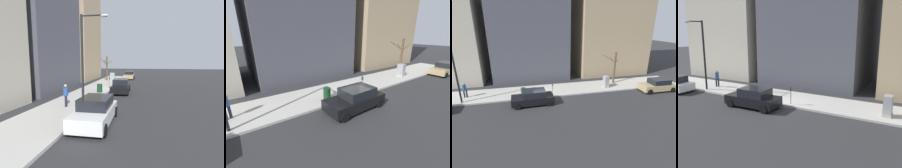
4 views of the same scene
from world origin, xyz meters
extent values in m
plane|color=#2B2B2D|center=(0.00, 0.00, 0.00)|extent=(120.00, 120.00, 0.00)
cube|color=#B2AFA8|center=(2.00, 0.00, 0.07)|extent=(4.00, 36.00, 0.15)
cube|color=tan|center=(-1.04, -13.56, 0.57)|extent=(1.88, 4.23, 0.70)
cube|color=black|center=(-1.04, -13.76, 1.22)|extent=(1.64, 2.23, 0.60)
cylinder|color=black|center=(-1.86, -12.00, 0.32)|extent=(0.23, 0.64, 0.64)
cylinder|color=black|center=(-0.16, -12.03, 0.32)|extent=(0.23, 0.64, 0.64)
cylinder|color=black|center=(-1.92, -15.10, 0.32)|extent=(0.23, 0.64, 0.64)
cylinder|color=black|center=(-0.22, -15.13, 0.32)|extent=(0.23, 0.64, 0.64)
cube|color=black|center=(-1.29, 1.46, 0.57)|extent=(1.88, 4.24, 0.70)
cube|color=black|center=(-1.28, 1.26, 1.22)|extent=(1.64, 2.23, 0.60)
cylinder|color=black|center=(-2.17, 2.99, 0.32)|extent=(0.23, 0.64, 0.64)
cylinder|color=black|center=(-0.47, 3.03, 0.32)|extent=(0.23, 0.64, 0.64)
cylinder|color=black|center=(-2.10, -0.11, 0.32)|extent=(0.23, 0.64, 0.64)
cylinder|color=black|center=(-0.40, -0.07, 0.32)|extent=(0.23, 0.64, 0.64)
cylinder|color=slate|center=(0.45, -0.90, 0.68)|extent=(0.07, 0.07, 1.05)
cube|color=#2D333D|center=(0.45, -0.90, 1.35)|extent=(0.14, 0.10, 0.30)
cube|color=#A8A399|center=(1.30, -7.92, 0.24)|extent=(0.83, 0.61, 0.18)
cube|color=#939399|center=(1.30, -7.92, 0.96)|extent=(0.75, 0.55, 1.25)
cylinder|color=black|center=(0.55, 8.59, 3.40)|extent=(0.18, 0.18, 6.50)
cylinder|color=brown|center=(2.60, -9.69, 2.22)|extent=(0.28, 0.28, 4.14)
cylinder|color=brown|center=(3.06, -9.04, 3.45)|extent=(0.77, 1.43, 1.03)
cylinder|color=brown|center=(2.78, -9.40, 3.24)|extent=(0.42, 0.66, 0.95)
cylinder|color=brown|center=(2.15, -9.61, 3.24)|extent=(0.95, 0.24, 0.73)
cylinder|color=#14381E|center=(0.90, 2.33, 0.60)|extent=(0.56, 0.56, 0.90)
cylinder|color=#1E1E2D|center=(1.95, 8.42, 0.56)|extent=(0.16, 0.16, 0.82)
cylinder|color=#1E1E2D|center=(1.87, 8.65, 0.56)|extent=(0.16, 0.16, 0.82)
cylinder|color=#23478C|center=(1.91, 8.54, 1.28)|extent=(0.36, 0.36, 0.62)
sphere|color=tan|center=(1.91, 8.54, 1.70)|extent=(0.22, 0.22, 0.22)
camera|label=1|loc=(-3.68, 20.40, 3.51)|focal=28.00mm
camera|label=2|loc=(-8.13, 7.75, 5.03)|focal=24.00mm
camera|label=3|loc=(-17.83, 2.18, 7.92)|focal=28.00mm
camera|label=4|loc=(-15.81, -10.20, 5.99)|focal=40.00mm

